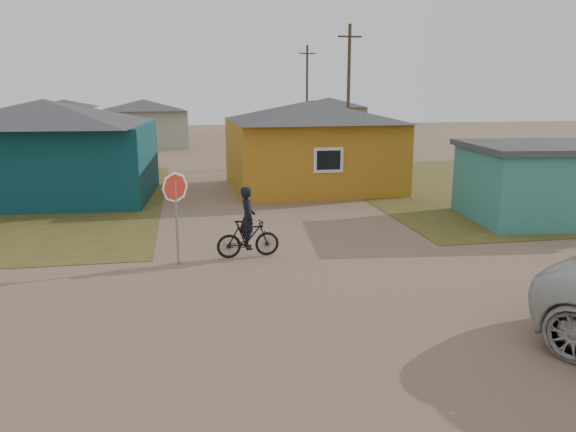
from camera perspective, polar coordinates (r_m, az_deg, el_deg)
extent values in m
plane|color=#85644C|center=(11.71, 5.54, -9.34)|extent=(120.00, 120.00, 0.00)
cube|color=brown|center=(29.29, 25.39, 2.96)|extent=(20.00, 18.00, 0.00)
cube|color=#0A343B|center=(24.69, -23.17, 5.05)|extent=(8.40, 6.54, 3.00)
pyramid|color=#333335|center=(24.54, -23.59, 9.68)|extent=(8.93, 7.08, 1.00)
cube|color=#B7781C|center=(25.20, 2.40, 6.21)|extent=(7.21, 6.24, 3.00)
pyramid|color=#333335|center=(25.05, 2.44, 10.64)|extent=(7.72, 6.76, 0.90)
cube|color=silver|center=(22.26, 4.13, 5.69)|extent=(1.20, 0.06, 1.00)
cube|color=black|center=(22.23, 4.15, 5.69)|extent=(0.95, 0.04, 0.75)
cube|color=teal|center=(21.29, 25.89, 2.89)|extent=(6.39, 4.61, 2.40)
cube|color=#333335|center=(21.14, 26.24, 6.36)|extent=(6.71, 4.93, 0.20)
cube|color=#99A28B|center=(44.61, -14.33, 8.59)|extent=(6.49, 5.60, 2.80)
pyramid|color=#333335|center=(44.52, -14.46, 10.90)|extent=(7.04, 6.15, 0.80)
cube|color=gray|center=(52.15, 4.17, 9.51)|extent=(6.41, 5.50, 2.80)
pyramid|color=#333335|center=(52.08, 4.20, 11.49)|extent=(6.95, 6.05, 0.80)
cube|color=#99A28B|center=(57.54, -21.62, 8.91)|extent=(5.75, 5.28, 2.70)
pyramid|color=#333335|center=(57.48, -21.77, 10.60)|extent=(6.28, 5.81, 0.70)
cylinder|color=#453829|center=(33.79, 6.15, 12.08)|extent=(0.20, 0.20, 8.00)
cube|color=#453829|center=(33.91, 6.29, 17.67)|extent=(1.40, 0.10, 0.10)
cylinder|color=#453829|center=(49.54, 1.94, 12.37)|extent=(0.20, 0.20, 8.00)
cube|color=#453829|center=(49.63, 1.97, 16.18)|extent=(1.40, 0.10, 0.10)
cylinder|color=gray|center=(14.45, -11.24, -0.74)|extent=(0.06, 0.06, 2.15)
imported|color=black|center=(14.97, -4.08, -2.30)|extent=(1.72, 0.60, 1.01)
imported|color=black|center=(14.83, -4.11, -0.18)|extent=(0.44, 0.64, 1.67)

